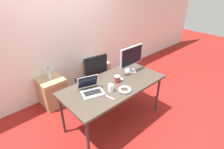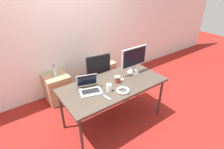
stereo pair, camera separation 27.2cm
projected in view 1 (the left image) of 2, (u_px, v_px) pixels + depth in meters
ground_plane at (114, 120)px, 3.14m from camera, size 14.00×14.00×0.00m
wall_back at (64, 33)px, 3.45m from camera, size 10.00×0.05×2.60m
desk at (114, 86)px, 2.79m from camera, size 1.68×0.81×0.77m
office_chair at (92, 85)px, 3.44m from camera, size 0.56×0.59×1.07m
cabinet_left at (53, 91)px, 3.44m from camera, size 0.46×0.47×0.57m
cabinet_right at (97, 73)px, 4.09m from camera, size 0.46×0.47×0.57m
water_bottle at (49, 74)px, 3.25m from camera, size 0.08×0.08×0.23m
laptop_center at (91, 89)px, 2.54m from camera, size 0.37×0.39×0.24m
monitor at (131, 59)px, 3.00m from camera, size 0.52×0.20×0.47m
mouse at (122, 79)px, 2.86m from camera, size 0.04×0.07×0.03m
coffee_cup_white at (111, 88)px, 2.56m from camera, size 0.08×0.08×0.11m
coffee_cup_brown at (117, 79)px, 2.78m from camera, size 0.09×0.09×0.11m
cable_coil at (125, 90)px, 2.58m from camera, size 0.20×0.20×0.04m
scissors at (109, 97)px, 2.45m from camera, size 0.06×0.17×0.01m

